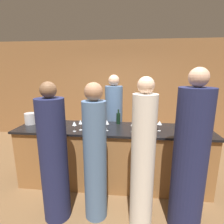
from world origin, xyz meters
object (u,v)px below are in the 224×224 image
wine_bottle_2 (183,122)px  ice_bucket (30,119)px  bartender (114,123)px  guest_3 (95,157)px  guest_1 (190,160)px  guest_2 (54,159)px  wine_bottle_1 (118,118)px  guest_0 (143,161)px  wine_bottle_0 (47,125)px

wine_bottle_2 → ice_bucket: 2.63m
bartender → guest_3: (-0.09, -1.52, -0.01)m
guest_1 → guest_2: 1.67m
guest_2 → wine_bottle_1: 1.34m
guest_0 → wine_bottle_1: bearing=108.9°
guest_2 → bartender: bearing=68.8°
guest_1 → wine_bottle_1: (-0.92, 1.06, 0.20)m
guest_2 → ice_bucket: size_ratio=9.13×
guest_3 → guest_0: bearing=-7.5°
guest_3 → bartender: bearing=86.5°
guest_2 → ice_bucket: guest_2 is taller
bartender → ice_bucket: (-1.44, -0.69, 0.24)m
wine_bottle_2 → guest_0: bearing=-127.6°
bartender → wine_bottle_0: bearing=49.3°
bartender → guest_0: (0.51, -1.60, 0.02)m
guest_3 → ice_bucket: 1.60m
ice_bucket → guest_1: bearing=-19.4°
guest_1 → guest_2: size_ratio=1.09×
guest_3 → ice_bucket: size_ratio=9.09×
wine_bottle_2 → wine_bottle_0: bearing=-170.1°
wine_bottle_1 → guest_0: bearing=-71.1°
guest_2 → wine_bottle_2: size_ratio=5.77×
wine_bottle_2 → guest_2: bearing=-154.0°
wine_bottle_0 → ice_bucket: wine_bottle_0 is taller
wine_bottle_2 → guest_3: bearing=-147.7°
guest_0 → guest_1: guest_1 is taller
bartender → ice_bucket: 1.61m
guest_0 → guest_1: size_ratio=0.95×
guest_1 → guest_2: bearing=-179.4°
guest_0 → wine_bottle_0: bearing=160.0°
guest_1 → ice_bucket: 2.65m
guest_1 → wine_bottle_1: bearing=131.0°
guest_0 → guest_3: (-0.60, 0.08, -0.03)m
guest_2 → ice_bucket: (-0.82, 0.90, 0.27)m
guest_3 → wine_bottle_0: (-0.83, 0.44, 0.28)m
guest_1 → guest_0: bearing=-176.9°
bartender → guest_1: bearing=123.9°
wine_bottle_0 → wine_bottle_1: size_ratio=1.16×
guest_0 → guest_3: bearing=172.5°
wine_bottle_1 → ice_bucket: size_ratio=1.32×
guest_3 → wine_bottle_2: bearing=32.3°
guest_0 → wine_bottle_1: 1.18m
ice_bucket → bartender: bearing=25.7°
guest_0 → wine_bottle_1: guest_0 is taller
wine_bottle_1 → wine_bottle_2: (1.06, -0.20, 0.02)m
guest_0 → wine_bottle_2: bearing=52.4°
wine_bottle_0 → wine_bottle_1: (1.06, 0.57, -0.02)m
guest_3 → wine_bottle_1: size_ratio=6.86×
guest_1 → wine_bottle_2: guest_1 is taller
wine_bottle_1 → guest_3: bearing=-102.5°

